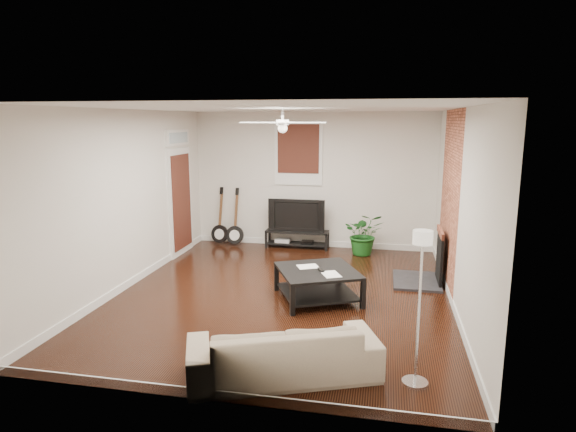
{
  "coord_description": "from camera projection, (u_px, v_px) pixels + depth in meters",
  "views": [
    {
      "loc": [
        1.49,
        -7.0,
        2.64
      ],
      "look_at": [
        0.0,
        0.4,
        1.15
      ],
      "focal_mm": 30.5,
      "sensor_mm": 36.0,
      "label": 1
    }
  ],
  "objects": [
    {
      "name": "coffee_table",
      "position": [
        318.0,
        284.0,
        7.28
      ],
      "size": [
        1.46,
        1.46,
        0.46
      ],
      "primitive_type": "cube",
      "rotation": [
        0.0,
        0.0,
        0.44
      ],
      "color": "black",
      "rests_on": "floor"
    },
    {
      "name": "window_back",
      "position": [
        298.0,
        154.0,
        10.06
      ],
      "size": [
        1.0,
        0.06,
        1.3
      ],
      "primitive_type": "cube",
      "color": "#3B1810",
      "rests_on": "wall_back"
    },
    {
      "name": "room",
      "position": [
        283.0,
        205.0,
        7.26
      ],
      "size": [
        5.01,
        6.01,
        2.81
      ],
      "color": "black",
      "rests_on": "ground"
    },
    {
      "name": "fireplace",
      "position": [
        427.0,
        256.0,
        7.97
      ],
      "size": [
        0.8,
        1.1,
        0.92
      ],
      "primitive_type": "cube",
      "color": "black",
      "rests_on": "floor"
    },
    {
      "name": "potted_plant",
      "position": [
        364.0,
        234.0,
        9.65
      ],
      "size": [
        0.82,
        0.73,
        0.85
      ],
      "primitive_type": "imported",
      "rotation": [
        0.0,
        0.0,
        0.09
      ],
      "color": "#19581B",
      "rests_on": "floor"
    },
    {
      "name": "guitar_right",
      "position": [
        234.0,
        217.0,
        10.34
      ],
      "size": [
        0.39,
        0.29,
        1.24
      ],
      "primitive_type": null,
      "rotation": [
        0.0,
        0.0,
        -0.04
      ],
      "color": "black",
      "rests_on": "floor"
    },
    {
      "name": "guitar_left",
      "position": [
        219.0,
        216.0,
        10.44
      ],
      "size": [
        0.42,
        0.32,
        1.24
      ],
      "primitive_type": null,
      "rotation": [
        0.0,
        0.0,
        -0.14
      ],
      "color": "black",
      "rests_on": "floor"
    },
    {
      "name": "door_left",
      "position": [
        180.0,
        192.0,
        9.59
      ],
      "size": [
        0.08,
        1.0,
        2.5
      ],
      "primitive_type": "cube",
      "color": "white",
      "rests_on": "wall_left"
    },
    {
      "name": "brick_accent",
      "position": [
        449.0,
        199.0,
        7.74
      ],
      "size": [
        0.02,
        2.2,
        2.8
      ],
      "primitive_type": "cube",
      "color": "brown",
      "rests_on": "floor"
    },
    {
      "name": "ceiling_fan",
      "position": [
        283.0,
        122.0,
        7.02
      ],
      "size": [
        1.24,
        1.24,
        0.32
      ],
      "primitive_type": null,
      "color": "white",
      "rests_on": "ceiling"
    },
    {
      "name": "tv_stand",
      "position": [
        297.0,
        239.0,
        10.22
      ],
      "size": [
        1.31,
        0.35,
        0.37
      ],
      "primitive_type": "cube",
      "color": "black",
      "rests_on": "floor"
    },
    {
      "name": "sofa",
      "position": [
        283.0,
        350.0,
        5.09
      ],
      "size": [
        2.12,
        1.44,
        0.58
      ],
      "primitive_type": "imported",
      "rotation": [
        0.0,
        0.0,
        3.52
      ],
      "color": "tan",
      "rests_on": "floor"
    },
    {
      "name": "tv",
      "position": [
        297.0,
        214.0,
        10.14
      ],
      "size": [
        1.17,
        0.15,
        0.67
      ],
      "primitive_type": "imported",
      "color": "black",
      "rests_on": "tv_stand"
    },
    {
      "name": "floor_lamp",
      "position": [
        419.0,
        309.0,
        4.82
      ],
      "size": [
        0.34,
        0.34,
        1.61
      ],
      "primitive_type": null,
      "rotation": [
        0.0,
        0.0,
        0.37
      ],
      "color": "white",
      "rests_on": "floor"
    }
  ]
}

